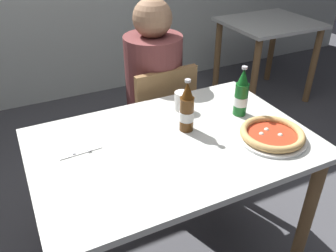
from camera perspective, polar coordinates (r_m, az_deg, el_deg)
dining_table_main at (r=1.58m, az=0.80°, el=-5.93°), size 1.20×0.80×0.75m
chair_behind_table at (r=2.20m, az=-1.56°, el=1.06°), size 0.42×0.42×0.85m
diner_seated at (r=2.19m, az=-2.23°, el=3.94°), size 0.34×0.34×1.21m
dining_table_background at (r=3.46m, az=15.82°, el=13.55°), size 0.80×0.70×0.75m
pizza_margherita_near at (r=1.59m, az=16.51°, el=-1.37°), size 0.30×0.30×0.04m
beer_bottle_left at (r=1.55m, az=3.08°, el=2.72°), size 0.07×0.07×0.25m
beer_bottle_center at (r=1.71m, az=11.82°, el=4.98°), size 0.07×0.07×0.25m
napkin_with_cutlery at (r=1.55m, az=-14.83°, el=-2.65°), size 0.19×0.19×0.01m
paper_cup at (r=1.74m, az=2.23°, el=4.08°), size 0.07×0.07×0.09m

